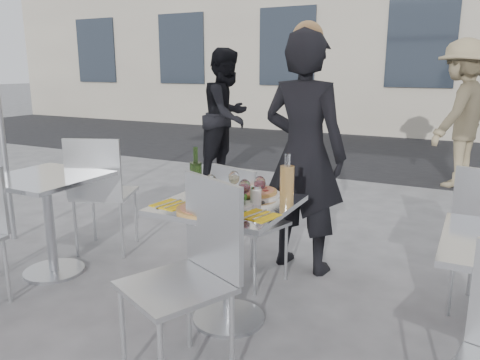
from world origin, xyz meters
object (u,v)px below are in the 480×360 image
at_px(carafe, 287,184).
at_px(napkin_right, 259,215).
at_px(pizza_near, 208,209).
at_px(salad_plate, 234,198).
at_px(napkin_left, 171,204).
at_px(wineglass_white_a, 211,183).
at_px(sugar_shaker, 256,195).
at_px(wine_bottle, 196,176).
at_px(wineglass_red_b, 260,184).
at_px(wineglass_red_a, 244,188).
at_px(side_table_left, 48,204).
at_px(pedestrian_b, 460,114).
at_px(side_chair_lfar, 100,186).
at_px(main_table, 228,237).
at_px(woman_diner, 304,154).
at_px(chair_near, 193,263).
at_px(chair_far, 244,215).
at_px(pedestrian_a, 227,116).
at_px(wineglass_white_b, 234,178).
at_px(pizza_far, 253,192).

relative_size(carafe, napkin_right, 1.33).
relative_size(pizza_near, salad_plate, 1.54).
bearing_deg(napkin_right, napkin_left, -161.55).
bearing_deg(salad_plate, wineglass_white_a, 179.97).
height_order(pizza_near, carafe, carafe).
bearing_deg(sugar_shaker, salad_plate, -150.28).
xyz_separation_m(wine_bottle, wineglass_red_b, (0.42, 0.01, -0.00)).
bearing_deg(wine_bottle, wineglass_red_a, -14.43).
bearing_deg(side_table_left, pizza_near, -7.51).
distance_m(wine_bottle, sugar_shaker, 0.42).
height_order(side_table_left, pedestrian_b, pedestrian_b).
bearing_deg(side_chair_lfar, main_table, 139.48).
relative_size(main_table, woman_diner, 0.42).
height_order(chair_near, napkin_right, chair_near).
bearing_deg(napkin_left, chair_near, -34.25).
relative_size(chair_far, sugar_shaker, 8.11).
bearing_deg(pedestrian_a, sugar_shaker, -144.76).
height_order(wineglass_white_a, wineglass_red_b, same).
height_order(main_table, wineglass_white_b, wineglass_white_b).
bearing_deg(side_table_left, pizza_far, 7.85).
height_order(pizza_far, wine_bottle, wine_bottle).
bearing_deg(side_table_left, main_table, 0.00).
height_order(pedestrian_b, napkin_left, pedestrian_b).
distance_m(chair_near, carafe, 0.73).
relative_size(salad_plate, wineglass_white_a, 1.40).
height_order(pizza_far, wineglass_white_a, wineglass_white_a).
bearing_deg(pizza_far, wine_bottle, -154.05).
bearing_deg(salad_plate, pizza_near, -111.56).
bearing_deg(side_chair_lfar, pizza_near, 132.37).
bearing_deg(main_table, wineglass_red_a, -16.06).
relative_size(carafe, wineglass_red_b, 1.84).
relative_size(wineglass_red_a, napkin_left, 0.77).
bearing_deg(chair_far, woman_diner, -101.58).
bearing_deg(pedestrian_a, wineglass_red_a, -145.80).
relative_size(pedestrian_a, pizza_near, 5.21).
distance_m(chair_far, pedestrian_b, 4.01).
bearing_deg(wineglass_red_b, salad_plate, -141.12).
xyz_separation_m(chair_far, wineglass_red_b, (0.30, -0.40, 0.35)).
bearing_deg(salad_plate, pizza_far, 87.56).
distance_m(chair_near, woman_diner, 1.49).
bearing_deg(side_table_left, chair_far, 19.37).
bearing_deg(woman_diner, carafe, 110.43).
xyz_separation_m(side_table_left, woman_diner, (1.62, 0.95, 0.35)).
relative_size(chair_near, napkin_left, 4.83).
distance_m(pizza_far, wineglass_white_a, 0.30).
distance_m(pedestrian_b, carafe, 4.23).
distance_m(main_table, wineglass_red_a, 0.34).
bearing_deg(wineglass_red_b, wine_bottle, -178.20).
xyz_separation_m(chair_far, pizza_near, (0.11, -0.68, 0.25)).
bearing_deg(wineglass_red_a, chair_near, -95.05).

